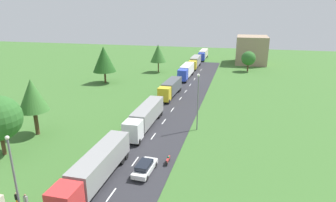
{
  "coord_description": "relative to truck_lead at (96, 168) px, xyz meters",
  "views": [
    {
      "loc": [
        12.07,
        -12.31,
        18.53
      ],
      "look_at": [
        -0.94,
        39.1,
        1.71
      ],
      "focal_mm": 30.49,
      "sensor_mm": 36.0,
      "label": 1
    }
  ],
  "objects": [
    {
      "name": "lane_marking_centre",
      "position": [
        2.36,
        8.53,
        -2.03
      ],
      "size": [
        0.16,
        120.2,
        0.01
      ],
      "color": "white",
      "rests_on": "road"
    },
    {
      "name": "truck_fourth",
      "position": [
        -0.18,
        54.18,
        0.07
      ],
      "size": [
        2.51,
        12.54,
        3.68
      ],
      "color": "blue",
      "rests_on": "road"
    },
    {
      "name": "distant_building",
      "position": [
        18.28,
        84.48,
        2.8
      ],
      "size": [
        10.74,
        13.8,
        9.81
      ],
      "primitive_type": "cube",
      "color": "#9E846B",
      "rests_on": "ground"
    },
    {
      "name": "truck_sixth",
      "position": [
        0.12,
        89.04,
        -0.01
      ],
      "size": [
        2.68,
        13.51,
        3.51
      ],
      "color": "blue",
      "rests_on": "road"
    },
    {
      "name": "tree_oak",
      "position": [
        -10.34,
        60.76,
        3.81
      ],
      "size": [
        4.95,
        4.95,
        8.64
      ],
      "color": "#513823",
      "rests_on": "ground"
    },
    {
      "name": "person_second",
      "position": [
        -5.81,
        -5.25,
        -1.26
      ],
      "size": [
        0.38,
        0.22,
        1.63
      ],
      "color": "orange",
      "rests_on": "ground"
    },
    {
      "name": "lamppost_lead",
      "position": [
        -3.63,
        -7.21,
        2.77
      ],
      "size": [
        0.36,
        0.36,
        8.77
      ],
      "color": "slate",
      "rests_on": "ground"
    },
    {
      "name": "tree_birch",
      "position": [
        -15.54,
        10.23,
        4.23
      ],
      "size": [
        4.53,
        4.53,
        8.88
      ],
      "color": "#513823",
      "rests_on": "ground"
    },
    {
      "name": "person_lead",
      "position": [
        -4.8,
        -5.27,
        -1.27
      ],
      "size": [
        0.38,
        0.22,
        1.6
      ],
      "color": "red",
      "rests_on": "ground"
    },
    {
      "name": "truck_third",
      "position": [
        -0.16,
        35.26,
        -0.04
      ],
      "size": [
        2.77,
        11.78,
        3.44
      ],
      "color": "yellow",
      "rests_on": "road"
    },
    {
      "name": "truck_second",
      "position": [
        0.1,
        16.75,
        -0.02
      ],
      "size": [
        2.63,
        14.14,
        3.46
      ],
      "color": "white",
      "rests_on": "road"
    },
    {
      "name": "lamppost_second",
      "position": [
        8.47,
        18.08,
        2.99
      ],
      "size": [
        0.36,
        0.36,
        9.21
      ],
      "color": "slate",
      "rests_on": "ground"
    },
    {
      "name": "motorcycle_courier",
      "position": [
        6.54,
        6.48,
        -1.56
      ],
      "size": [
        0.28,
        1.94,
        0.91
      ],
      "color": "black",
      "rests_on": "road"
    },
    {
      "name": "tree_elm",
      "position": [
        17.05,
        68.73,
        2.06
      ],
      "size": [
        4.44,
        4.44,
        6.4
      ],
      "color": "#513823",
      "rests_on": "ground"
    },
    {
      "name": "tree_pine",
      "position": [
        -20.23,
        43.59,
        4.27
      ],
      "size": [
        6.05,
        6.05,
        9.71
      ],
      "color": "#513823",
      "rests_on": "ground"
    },
    {
      "name": "road",
      "position": [
        2.36,
        12.13,
        -2.07
      ],
      "size": [
        10.0,
        140.0,
        0.06
      ],
      "primitive_type": "cube",
      "color": "#2B2B30",
      "rests_on": "ground"
    },
    {
      "name": "car_second",
      "position": [
        4.44,
        3.53,
        -1.29
      ],
      "size": [
        1.94,
        4.57,
        1.43
      ],
      "color": "white",
      "rests_on": "road"
    },
    {
      "name": "truck_lead",
      "position": [
        0.0,
        0.0,
        0.0
      ],
      "size": [
        2.63,
        14.21,
        3.49
      ],
      "color": "red",
      "rests_on": "road"
    },
    {
      "name": "truck_fifth",
      "position": [
        -0.25,
        70.71,
        0.01
      ],
      "size": [
        2.57,
        12.51,
        3.58
      ],
      "color": "yellow",
      "rests_on": "road"
    }
  ]
}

